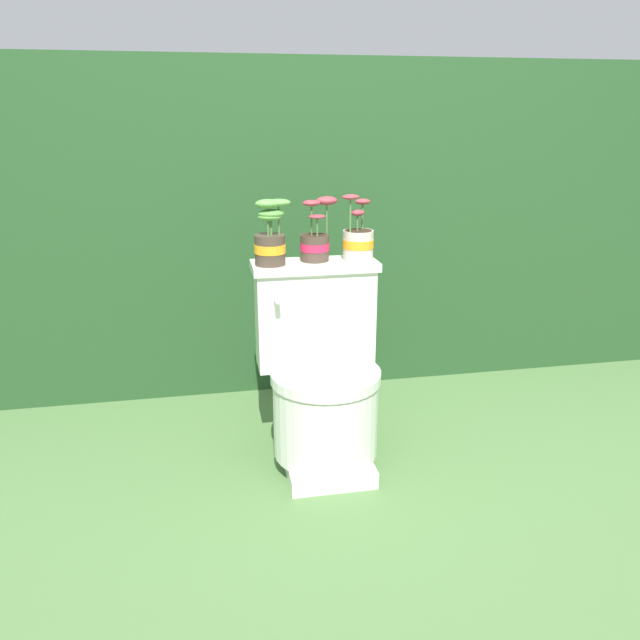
{
  "coord_description": "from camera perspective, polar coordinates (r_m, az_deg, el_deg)",
  "views": [
    {
      "loc": [
        -0.49,
        -1.98,
        1.22
      ],
      "look_at": [
        -0.09,
        0.08,
        0.53
      ],
      "focal_mm": 35.0,
      "sensor_mm": 36.0,
      "label": 1
    }
  ],
  "objects": [
    {
      "name": "ground_plane",
      "position": [
        2.38,
        2.65,
        -12.6
      ],
      "size": [
        12.0,
        12.0,
        0.0
      ],
      "primitive_type": "plane",
      "color": "#4C703D"
    },
    {
      "name": "hedge_backdrop",
      "position": [
        3.18,
        -1.91,
        9.34
      ],
      "size": [
        3.65,
        0.9,
        1.45
      ],
      "color": "#234723",
      "rests_on": "ground"
    },
    {
      "name": "toilet",
      "position": [
        2.26,
        0.15,
        -5.59
      ],
      "size": [
        0.46,
        0.49,
        0.72
      ],
      "color": "silver",
      "rests_on": "ground"
    },
    {
      "name": "potted_plant_left",
      "position": [
        2.19,
        -4.56,
        7.42
      ],
      "size": [
        0.13,
        0.11,
        0.23
      ],
      "color": "#47382D",
      "rests_on": "toilet"
    },
    {
      "name": "potted_plant_midleft",
      "position": [
        2.25,
        -0.41,
        7.26
      ],
      "size": [
        0.14,
        0.11,
        0.23
      ],
      "color": "#47382D",
      "rests_on": "toilet"
    },
    {
      "name": "potted_plant_middle",
      "position": [
        2.28,
        3.5,
        7.25
      ],
      "size": [
        0.13,
        0.11,
        0.24
      ],
      "color": "beige",
      "rests_on": "toilet"
    }
  ]
}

